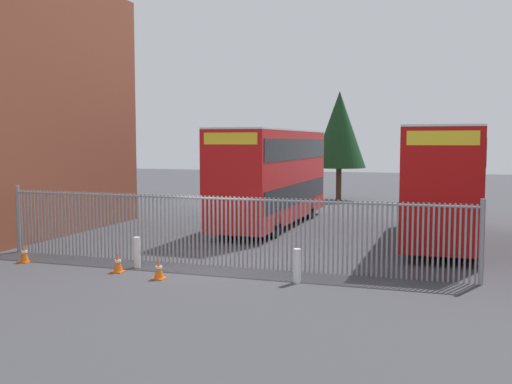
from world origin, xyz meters
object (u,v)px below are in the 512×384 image
Objects in this scene: bollard_near_left at (137,252)px; bollard_center_front at (297,266)px; traffic_cone_mid_forecourt at (118,263)px; traffic_cone_by_gate at (24,254)px; traffic_cone_near_kerb at (159,269)px; double_decker_bus_behind_fence_left at (444,179)px; double_decker_bus_behind_fence_right at (272,173)px.

bollard_center_front is at bearing -4.18° from bollard_near_left.
bollard_near_left reaches higher than traffic_cone_mid_forecourt.
traffic_cone_near_kerb is at bearing -7.99° from traffic_cone_by_gate.
traffic_cone_near_kerb is (1.58, -0.41, 0.00)m from traffic_cone_mid_forecourt.
traffic_cone_near_kerb is (-3.82, -0.82, -0.19)m from bollard_center_front.
bollard_center_front is at bearing -113.11° from double_decker_bus_behind_fence_left.
bollard_center_front is at bearing 0.57° from traffic_cone_by_gate.
double_decker_bus_behind_fence_left is 15.58m from traffic_cone_by_gate.
double_decker_bus_behind_fence_left is 12.26m from traffic_cone_near_kerb.
bollard_center_front is (3.90, -10.49, -1.95)m from double_decker_bus_behind_fence_right.
bollard_near_left is 1.84m from traffic_cone_near_kerb.
traffic_cone_by_gate is 1.00× the size of traffic_cone_mid_forecourt.
double_decker_bus_behind_fence_right is 18.32× the size of traffic_cone_by_gate.
double_decker_bus_behind_fence_right is 11.95m from traffic_cone_by_gate.
bollard_center_front is at bearing -69.58° from double_decker_bus_behind_fence_right.
bollard_near_left is 3.88m from traffic_cone_by_gate.
traffic_cone_near_kerb is (5.22, -0.73, 0.00)m from traffic_cone_by_gate.
traffic_cone_by_gate is (-3.84, -0.47, -0.19)m from bollard_near_left.
double_decker_bus_behind_fence_right is 11.21m from traffic_cone_mid_forecourt.
double_decker_bus_behind_fence_right is 11.38× the size of bollard_near_left.
traffic_cone_by_gate is 5.27m from traffic_cone_near_kerb.
traffic_cone_mid_forecourt is at bearing -103.88° from bollard_near_left.
double_decker_bus_behind_fence_left reaches higher than traffic_cone_by_gate.
bollard_center_front is (-3.68, -8.64, -1.95)m from double_decker_bus_behind_fence_left.
bollard_near_left and bollard_center_front have the same top height.
traffic_cone_by_gate is 1.00× the size of traffic_cone_near_kerb.
bollard_near_left is at bearing 6.97° from traffic_cone_by_gate.
traffic_cone_near_kerb is at bearing -167.85° from bollard_center_front.
double_decker_bus_behind_fence_left is 7.81m from double_decker_bus_behind_fence_right.
double_decker_bus_behind_fence_left is at bearing 42.89° from bollard_near_left.
traffic_cone_near_kerb is at bearing -89.58° from double_decker_bus_behind_fence_right.
double_decker_bus_behind_fence_left reaches higher than bollard_center_front.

